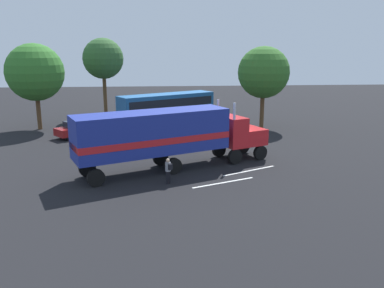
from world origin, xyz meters
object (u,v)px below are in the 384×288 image
at_px(semi_truck, 168,134).
at_px(person_bystander, 168,170).
at_px(tree_right, 35,72).
at_px(parked_car, 79,129).
at_px(tree_center, 264,73).
at_px(tree_left, 103,59).
at_px(parked_bus, 167,106).

bearing_deg(semi_truck, person_bystander, -91.51).
bearing_deg(semi_truck, tree_right, 130.87).
distance_m(parked_car, tree_center, 19.44).
xyz_separation_m(tree_left, tree_right, (-5.90, -7.22, -1.17)).
relative_size(semi_truck, parked_car, 3.09).
xyz_separation_m(parked_car, tree_center, (18.54, 3.03, 5.00)).
bearing_deg(person_bystander, semi_truck, 88.49).
bearing_deg(tree_right, person_bystander, -54.36).
distance_m(person_bystander, parked_bus, 19.72).
height_order(parked_car, tree_right, tree_right).
bearing_deg(tree_right, parked_car, -40.28).
distance_m(semi_truck, parked_bus, 16.68).
relative_size(person_bystander, parked_bus, 0.15).
relative_size(semi_truck, person_bystander, 8.57).
distance_m(tree_center, tree_right, 23.40).
bearing_deg(tree_right, tree_center, -2.61).
xyz_separation_m(semi_truck, parked_car, (-8.24, 11.01, -1.72)).
height_order(tree_left, tree_center, tree_left).
bearing_deg(parked_car, semi_truck, -53.20).
relative_size(semi_truck, tree_left, 1.47).
relative_size(person_bystander, tree_left, 0.17).
xyz_separation_m(tree_left, tree_center, (17.48, -8.29, -1.23)).
xyz_separation_m(semi_truck, parked_bus, (0.29, 16.67, -0.46)).
bearing_deg(semi_truck, parked_car, 126.80).
bearing_deg(tree_left, person_bystander, -74.36).
bearing_deg(semi_truck, tree_left, 107.81).
distance_m(parked_bus, parked_car, 10.31).
relative_size(parked_car, tree_right, 0.51).
distance_m(tree_left, tree_center, 19.38).
xyz_separation_m(parked_bus, tree_right, (-13.36, -1.56, 3.80)).
xyz_separation_m(parked_bus, parked_car, (-8.52, -5.66, -1.26)).
xyz_separation_m(semi_truck, tree_left, (-7.18, 22.33, 4.51)).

